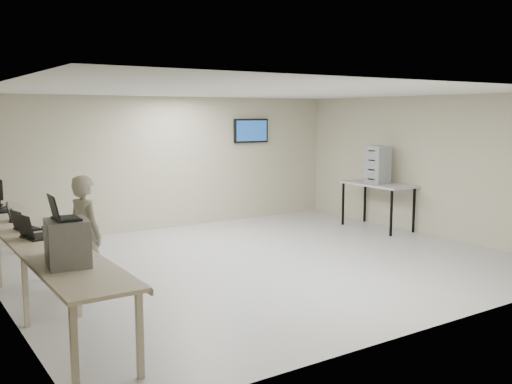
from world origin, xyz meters
TOP-DOWN VIEW (x-y plane):
  - room at (0.03, 0.06)m, footprint 8.01×7.01m
  - workbench at (-3.59, 0.00)m, footprint 0.76×6.00m
  - equipment_box at (-3.65, -1.84)m, footprint 0.46×0.51m
  - laptop_on_box at (-3.70, -1.84)m, footprint 0.29×0.35m
  - laptop_0 at (-3.65, -1.36)m, footprint 0.38×0.44m
  - laptop_1 at (-3.67, -0.29)m, footprint 0.41×0.46m
  - laptop_2 at (-3.65, 0.32)m, footprint 0.36×0.40m
  - laptop_3 at (-3.62, 1.09)m, footprint 0.35×0.39m
  - laptop_4 at (-3.66, 2.00)m, footprint 0.32×0.37m
  - soldier at (-2.92, -0.01)m, footprint 0.53×0.67m
  - side_table at (3.60, 0.95)m, footprint 0.76×1.63m
  - storage_bins at (3.58, 0.95)m, footprint 0.38×0.42m

SIDE VIEW (x-z plane):
  - soldier at x=-2.92m, z-range 0.00..1.63m
  - workbench at x=-3.59m, z-range 0.38..1.28m
  - side_table at x=3.60m, z-range 0.42..1.39m
  - laptop_3 at x=-3.62m, z-range 0.84..1.10m
  - laptop_2 at x=-3.65m, z-range 0.83..1.11m
  - laptop_4 at x=-3.66m, z-range 0.83..1.11m
  - laptop_1 at x=-3.67m, z-range 0.82..1.14m
  - laptop_0 at x=-3.65m, z-range 0.82..1.14m
  - equipment_box at x=-3.65m, z-range 0.90..1.38m
  - storage_bins at x=3.58m, z-range 0.98..1.77m
  - room at x=0.03m, z-range 0.01..2.82m
  - laptop_on_box at x=-3.70m, z-range 1.32..1.58m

